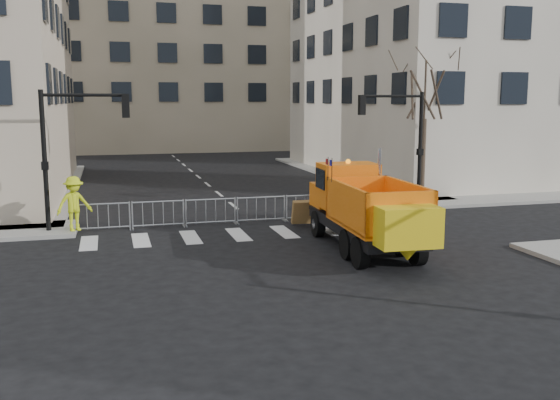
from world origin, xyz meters
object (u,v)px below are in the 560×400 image
object	(u,v)px
cop_b	(352,206)
cop_a	(351,199)
plow_truck	(366,207)
newspaper_box	(357,198)
worker	(74,204)
cop_c	(336,198)

from	to	relation	value
cop_b	cop_a	bearing A→B (deg)	-76.33
plow_truck	cop_a	world-z (taller)	plow_truck
newspaper_box	cop_a	bearing A→B (deg)	-140.53
cop_b	worker	xyz separation A→B (m)	(-10.62, 1.34, 0.37)
plow_truck	worker	distance (m)	10.89
cop_a	cop_c	world-z (taller)	cop_a
cop_c	plow_truck	bearing A→B (deg)	34.77
cop_a	newspaper_box	size ratio (longest dim) A/B	1.82
cop_a	cop_b	bearing A→B (deg)	58.18
plow_truck	cop_b	xyz separation A→B (m)	(1.12, 3.98, -0.68)
cop_a	newspaper_box	distance (m)	2.28
worker	newspaper_box	xyz separation A→B (m)	(11.94, 1.36, -0.48)
cop_b	worker	world-z (taller)	worker
worker	plow_truck	bearing A→B (deg)	-50.97
cop_a	cop_b	size ratio (longest dim) A/B	1.23
cop_a	newspaper_box	world-z (taller)	cop_a
plow_truck	cop_b	size ratio (longest dim) A/B	5.37
cop_c	worker	bearing A→B (deg)	-46.54
cop_a	cop_c	size ratio (longest dim) A/B	1.02
cop_c	cop_b	bearing A→B (deg)	56.13
cop_a	cop_c	distance (m)	0.67
cop_b	newspaper_box	distance (m)	3.00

